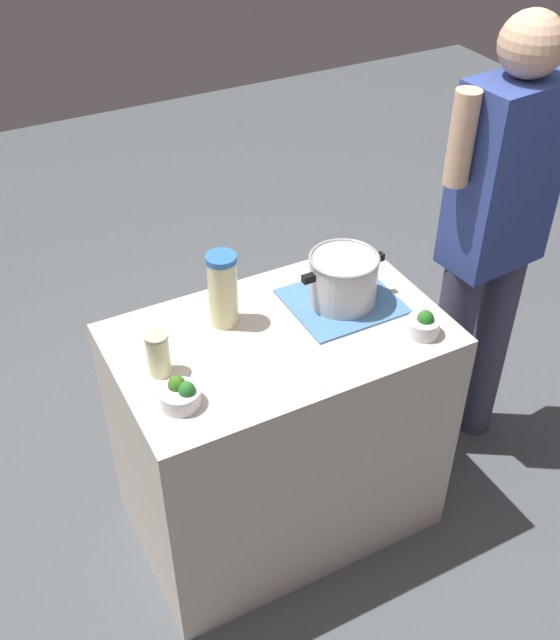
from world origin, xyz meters
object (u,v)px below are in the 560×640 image
object	(u,v)px
broccoli_bowl_front	(424,323)
broccoli_bowl_center	(180,394)
lemonade_pitcher	(223,290)
person_cook	(492,239)
cooking_pot	(343,278)
mason_jar	(157,353)

from	to	relation	value
broccoli_bowl_front	broccoli_bowl_center	bearing A→B (deg)	175.59
lemonade_pitcher	person_cook	bearing A→B (deg)	-5.68
broccoli_bowl_center	broccoli_bowl_front	bearing A→B (deg)	-4.41
broccoli_bowl_center	person_cook	world-z (taller)	person_cook
cooking_pot	mason_jar	size ratio (longest dim) A/B	2.09
lemonade_pitcher	mason_jar	world-z (taller)	lemonade_pitcher
person_cook	lemonade_pitcher	bearing A→B (deg)	174.32
person_cook	cooking_pot	bearing A→B (deg)	178.71
cooking_pot	broccoli_bowl_center	world-z (taller)	cooking_pot
mason_jar	broccoli_bowl_front	world-z (taller)	mason_jar
mason_jar	broccoli_bowl_center	distance (m)	0.16
person_cook	broccoli_bowl_front	bearing A→B (deg)	-152.51
broccoli_bowl_front	person_cook	bearing A→B (deg)	27.49
cooking_pot	lemonade_pitcher	xyz separation A→B (m)	(-0.38, 0.08, 0.03)
lemonade_pitcher	broccoli_bowl_center	xyz separation A→B (m)	(-0.26, -0.28, -0.09)
person_cook	mason_jar	bearing A→B (deg)	-178.69
cooking_pot	mason_jar	xyz separation A→B (m)	(-0.64, -0.04, -0.03)
cooking_pot	mason_jar	distance (m)	0.64
broccoli_bowl_center	lemonade_pitcher	bearing A→B (deg)	47.12
broccoli_bowl_center	mason_jar	bearing A→B (deg)	92.08
mason_jar	person_cook	size ratio (longest dim) A/B	0.08
cooking_pot	broccoli_bowl_front	distance (m)	0.29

